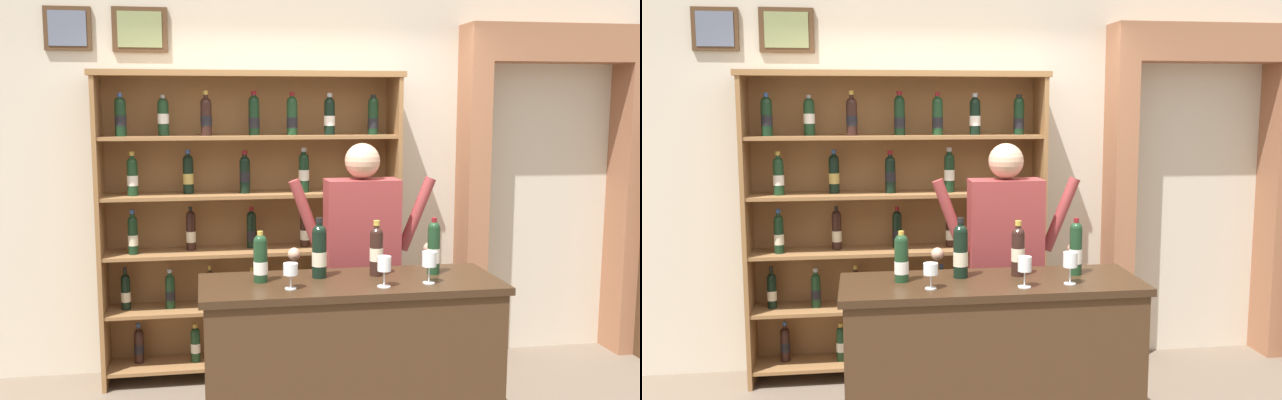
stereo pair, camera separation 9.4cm
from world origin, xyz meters
TOP-DOWN VIEW (x-y plane):
  - back_wall at (-0.00, 1.60)m, footprint 12.00×0.19m
  - wine_shelf at (-0.31, 1.34)m, footprint 2.12×0.37m
  - archway_doorway at (1.97, 1.48)m, footprint 1.42×0.45m
  - tasting_counter at (0.12, -0.00)m, footprint 1.62×0.59m
  - shopkeeper at (0.33, 0.63)m, footprint 0.95×0.22m
  - tasting_bottle_super_tuscan at (-0.36, 0.05)m, footprint 0.08×0.08m
  - tasting_bottle_prosecco at (-0.03, 0.09)m, footprint 0.08×0.08m
  - tasting_bottle_brunello at (0.29, 0.09)m, footprint 0.07×0.07m
  - tasting_bottle_rosso at (0.61, 0.07)m, footprint 0.07×0.07m
  - wine_glass_center at (0.52, -0.13)m, footprint 0.08×0.08m
  - wine_glass_right at (0.27, -0.16)m, footprint 0.07×0.07m
  - wine_glass_left at (-0.22, -0.12)m, footprint 0.08×0.08m

SIDE VIEW (x-z plane):
  - tasting_counter at x=0.12m, z-range 0.00..1.01m
  - shopkeeper at x=0.33m, z-range 0.22..1.93m
  - wine_glass_left at x=-0.22m, z-range 1.04..1.17m
  - wine_glass_right at x=0.27m, z-range 1.04..1.20m
  - wine_glass_center at x=0.52m, z-range 1.05..1.22m
  - tasting_bottle_super_tuscan at x=-0.36m, z-range 1.00..1.27m
  - tasting_bottle_brunello at x=0.29m, z-range 1.00..1.31m
  - tasting_bottle_rosso at x=0.61m, z-range 1.00..1.32m
  - tasting_bottle_prosecco at x=-0.03m, z-range 0.99..1.32m
  - wine_shelf at x=-0.31m, z-range 0.08..2.25m
  - archway_doorway at x=1.97m, z-range 0.16..2.69m
  - back_wall at x=0.00m, z-range 0.00..3.57m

